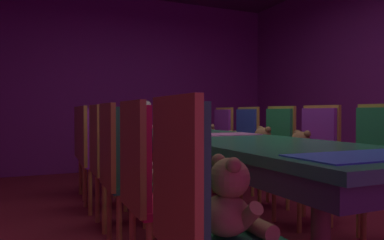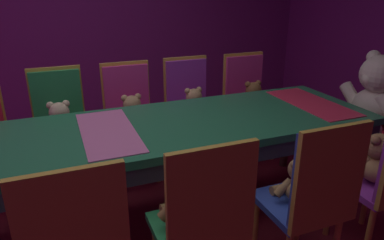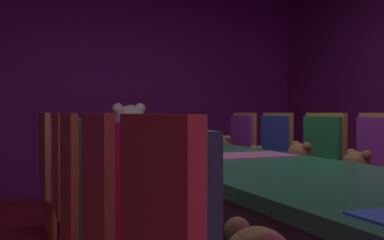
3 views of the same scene
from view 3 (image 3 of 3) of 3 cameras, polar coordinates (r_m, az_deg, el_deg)
The scene contains 22 objects.
wall_back at distance 5.58m, azimuth -10.47°, elevation 5.19°, with size 5.20×0.12×2.80m, color #721E72.
banquet_table at distance 2.54m, azimuth 4.52°, elevation -6.49°, with size 0.90×3.63×0.75m.
chair_left_1 at distance 1.48m, azimuth -9.00°, elevation -14.34°, with size 0.42×0.41×0.98m.
teddy_left_1 at distance 1.52m, azimuth -3.54°, elevation -14.44°, with size 0.24×0.31×0.29m.
chair_left_2 at distance 2.05m, azimuth -13.24°, elevation -10.06°, with size 0.42×0.41×0.98m.
teddy_left_2 at distance 2.08m, azimuth -9.22°, elevation -10.12°, with size 0.25×0.32×0.30m.
chair_left_3 at distance 2.60m, azimuth -14.99°, elevation -7.72°, with size 0.42×0.41×0.98m.
teddy_left_3 at distance 2.62m, azimuth -11.82°, elevation -7.86°, with size 0.24×0.32×0.30m.
chair_left_4 at distance 3.14m, azimuth -16.74°, elevation -6.22°, with size 0.42×0.41×0.98m.
teddy_left_4 at distance 3.16m, azimuth -14.12°, elevation -6.41°, with size 0.24×0.31×0.29m.
chair_left_5 at distance 3.73m, azimuth -17.27°, elevation -5.10°, with size 0.42×0.41×0.98m.
teddy_left_5 at distance 3.74m, azimuth -15.05°, elevation -5.21°, with size 0.25×0.32×0.30m.
chair_right_2 at distance 2.81m, azimuth 22.32°, elevation -7.12°, with size 0.42×0.41×0.98m.
teddy_right_2 at distance 2.71m, azimuth 20.09°, elevation -7.43°, with size 0.26×0.34×0.32m.
chair_right_3 at distance 3.23m, azimuth 15.50°, elevation -6.01°, with size 0.42×0.41×0.98m.
teddy_right_3 at distance 3.15m, azimuth 13.37°, elevation -6.14°, with size 0.27×0.35×0.33m.
chair_right_4 at distance 3.75m, azimuth 9.81°, elevation -5.04°, with size 0.42×0.41×0.98m.
teddy_right_4 at distance 3.68m, azimuth 7.92°, elevation -5.55°, with size 0.22×0.28×0.26m.
chair_right_5 at distance 4.24m, azimuth 5.72°, elevation -4.34°, with size 0.42×0.41×0.98m.
teddy_right_5 at distance 4.17m, azimuth 3.94°, elevation -4.44°, with size 0.26×0.34×0.32m.
throne_chair at distance 4.76m, azimuth -8.38°, elevation -3.75°, with size 0.41×0.42×0.98m.
king_teddy_bear at distance 4.59m, azimuth -7.89°, elevation -2.33°, with size 0.66×0.51×0.62m.
Camera 3 is at (-1.13, -2.25, 0.99)m, focal length 41.92 mm.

